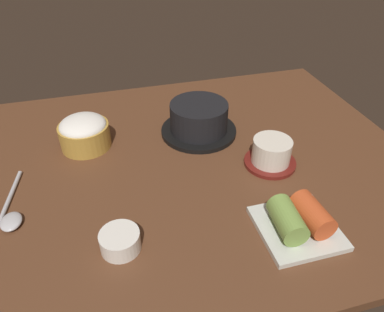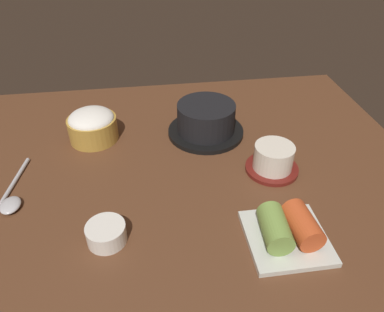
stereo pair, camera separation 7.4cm
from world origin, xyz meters
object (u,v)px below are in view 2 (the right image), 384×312
rice_bowl (92,125)px  tea_cup_with_saucer (273,159)px  spoon (12,198)px  kimchi_plate (288,230)px  stone_pot (206,120)px  side_bowl_near (106,233)px

rice_bowl → tea_cup_with_saucer: size_ratio=1.01×
tea_cup_with_saucer → spoon: 50.68cm
tea_cup_with_saucer → kimchi_plate: 18.44cm
rice_bowl → tea_cup_with_saucer: (36.86, -16.99, -0.89)cm
rice_bowl → tea_cup_with_saucer: rice_bowl is taller
tea_cup_with_saucer → spoon: (-50.60, -1.80, -2.18)cm
kimchi_plate → stone_pot: bearing=102.6°
stone_pot → side_bowl_near: (-21.62, -29.59, -1.92)cm
kimchi_plate → tea_cup_with_saucer: bearing=79.1°
tea_cup_with_saucer → spoon: size_ratio=0.65×
rice_bowl → kimchi_plate: 48.45cm
rice_bowl → tea_cup_with_saucer: 40.60cm
kimchi_plate → spoon: (-47.12, 16.30, -1.60)cm
side_bowl_near → spoon: (-17.94, 12.21, -1.14)cm
stone_pot → kimchi_plate: (7.56, -33.68, -1.46)cm
kimchi_plate → side_bowl_near: (-29.17, 4.09, -0.46)cm
side_bowl_near → kimchi_plate: bearing=-8.0°
kimchi_plate → spoon: bearing=160.9°
tea_cup_with_saucer → kimchi_plate: bearing=-100.9°
stone_pot → side_bowl_near: size_ratio=2.71×
stone_pot → rice_bowl: stone_pot is taller
tea_cup_with_saucer → kimchi_plate: size_ratio=0.83×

